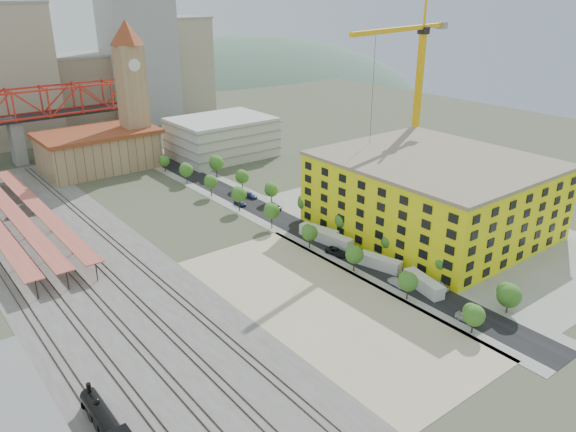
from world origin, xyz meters
TOP-DOWN VIEW (x-y plane):
  - ground at (0.00, 0.00)m, footprint 400.00×400.00m
  - ballast_strip at (-36.00, 17.50)m, footprint 36.00×165.00m
  - dirt_lot at (-4.00, -31.50)m, footprint 28.00×67.00m
  - street_asphalt at (16.00, 15.00)m, footprint 12.00×170.00m
  - sidewalk_west at (10.50, 15.00)m, footprint 3.00×170.00m
  - sidewalk_east at (21.50, 15.00)m, footprint 3.00×170.00m
  - construction_pad at (45.00, -20.00)m, footprint 50.00×90.00m
  - rail_tracks at (-37.80, 17.50)m, footprint 26.56×160.00m
  - platform_canopies at (-41.00, 45.00)m, footprint 16.00×80.00m
  - station_hall at (-5.00, 82.00)m, footprint 38.00×24.00m
  - clock_tower at (8.00, 79.99)m, footprint 12.00×12.00m
  - parking_garage at (36.00, 70.00)m, footprint 34.00×26.00m
  - truss_bridge at (-25.00, 105.00)m, footprint 94.00×9.60m
  - construction_building at (42.00, -20.00)m, footprint 44.60×50.60m
  - street_trees at (16.00, 5.00)m, footprint 15.40×124.40m
  - skyline at (7.47, 142.31)m, footprint 133.00×46.00m
  - distant_hills at (45.28, 260.00)m, footprint 647.00×264.00m
  - locomotive at (-50.00, -40.98)m, footprint 2.74×21.11m
  - tower_crane at (62.49, 5.72)m, footprint 50.49×13.64m
  - site_trailer_a at (16.00, -39.54)m, footprint 4.74×10.48m
  - site_trailer_b at (16.00, -27.39)m, footprint 5.06×10.11m
  - site_trailer_c at (16.00, -12.48)m, footprint 4.15×10.33m
  - site_trailer_d at (16.00, -7.03)m, footprint 5.06×10.52m
  - car_0 at (13.00, -52.25)m, footprint 2.19×4.65m
  - car_1 at (13.00, -35.26)m, footprint 1.66×4.35m
  - car_2 at (13.00, -16.74)m, footprint 3.18×5.84m
  - car_3 at (13.00, 23.59)m, footprint 1.82×4.48m
  - car_4 at (19.00, -41.38)m, footprint 2.34×4.49m
  - car_5 at (19.00, -11.42)m, footprint 1.66×4.26m
  - car_6 at (19.00, 15.43)m, footprint 2.45×5.30m
  - car_7 at (19.00, 26.77)m, footprint 1.97×4.66m

SIDE VIEW (x-z plane):
  - distant_hills at x=45.28m, z-range -193.04..33.96m
  - ground at x=0.00m, z-range 0.00..0.00m
  - street_trees at x=16.00m, z-range -4.00..4.00m
  - sidewalk_west at x=10.50m, z-range 0.00..0.04m
  - sidewalk_east at x=21.50m, z-range 0.00..0.04m
  - ballast_strip at x=-36.00m, z-range 0.00..0.06m
  - dirt_lot at x=-4.00m, z-range 0.00..0.06m
  - street_asphalt at x=16.00m, z-range 0.00..0.06m
  - construction_pad at x=45.00m, z-range 0.00..0.06m
  - rail_tracks at x=-37.80m, z-range 0.06..0.24m
  - car_3 at x=13.00m, z-range 0.00..1.30m
  - car_7 at x=19.00m, z-range 0.00..1.34m
  - car_5 at x=19.00m, z-range 0.00..1.38m
  - car_1 at x=13.00m, z-range 0.00..1.41m
  - car_4 at x=19.00m, z-range 0.00..1.46m
  - car_6 at x=19.00m, z-range 0.00..1.47m
  - car_0 at x=13.00m, z-range 0.00..1.54m
  - car_2 at x=13.00m, z-range 0.00..1.55m
  - site_trailer_b at x=16.00m, z-range 0.00..2.68m
  - site_trailer_c at x=16.00m, z-range 0.00..2.75m
  - site_trailer_a at x=16.00m, z-range 0.00..2.78m
  - site_trailer_d at x=16.00m, z-range 0.00..2.79m
  - locomotive at x=-50.00m, z-range -0.67..4.61m
  - platform_canopies at x=-41.00m, z-range 1.93..6.06m
  - station_hall at x=-5.00m, z-range 0.12..13.22m
  - parking_garage at x=36.00m, z-range 0.00..14.00m
  - construction_building at x=42.00m, z-range 0.01..18.81m
  - truss_bridge at x=-25.00m, z-range 6.06..31.66m
  - skyline at x=7.47m, z-range -7.19..52.81m
  - clock_tower at x=8.00m, z-range 2.70..54.70m
  - tower_crane at x=62.49m, z-range 6.43..61.37m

